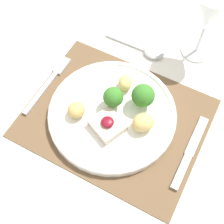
{
  "coord_description": "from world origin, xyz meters",
  "views": [
    {
      "loc": [
        0.15,
        -0.31,
        1.39
      ],
      "look_at": [
        -0.01,
        -0.0,
        0.78
      ],
      "focal_mm": 50.0,
      "sensor_mm": 36.0,
      "label": 1
    }
  ],
  "objects_px": {
    "knife": "(188,156)",
    "fork": "(50,81)",
    "spoon": "(150,51)",
    "wine_glass_near": "(209,14)",
    "dinner_plate": "(114,112)"
  },
  "relations": [
    {
      "from": "knife",
      "to": "fork",
      "type": "bearing_deg",
      "value": 173.3
    },
    {
      "from": "spoon",
      "to": "wine_glass_near",
      "type": "height_order",
      "value": "wine_glass_near"
    },
    {
      "from": "dinner_plate",
      "to": "knife",
      "type": "bearing_deg",
      "value": -4.42
    },
    {
      "from": "dinner_plate",
      "to": "spoon",
      "type": "relative_size",
      "value": 1.7
    },
    {
      "from": "spoon",
      "to": "wine_glass_near",
      "type": "relative_size",
      "value": 0.93
    },
    {
      "from": "dinner_plate",
      "to": "wine_glass_near",
      "type": "distance_m",
      "value": 0.31
    },
    {
      "from": "fork",
      "to": "wine_glass_near",
      "type": "xyz_separation_m",
      "value": [
        0.28,
        0.26,
        0.12
      ]
    },
    {
      "from": "spoon",
      "to": "fork",
      "type": "bearing_deg",
      "value": -135.74
    },
    {
      "from": "fork",
      "to": "wine_glass_near",
      "type": "distance_m",
      "value": 0.4
    },
    {
      "from": "dinner_plate",
      "to": "fork",
      "type": "relative_size",
      "value": 1.58
    },
    {
      "from": "fork",
      "to": "spoon",
      "type": "xyz_separation_m",
      "value": [
        0.18,
        0.2,
        0.0
      ]
    },
    {
      "from": "dinner_plate",
      "to": "spoon",
      "type": "bearing_deg",
      "value": 91.48
    },
    {
      "from": "knife",
      "to": "wine_glass_near",
      "type": "height_order",
      "value": "wine_glass_near"
    },
    {
      "from": "fork",
      "to": "wine_glass_near",
      "type": "bearing_deg",
      "value": 43.46
    },
    {
      "from": "dinner_plate",
      "to": "knife",
      "type": "height_order",
      "value": "dinner_plate"
    }
  ]
}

